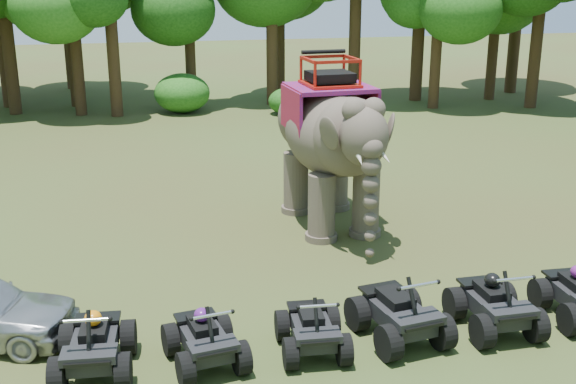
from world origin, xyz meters
name	(u,v)px	position (x,y,z in m)	size (l,w,h in m)	color
ground	(301,295)	(0.00, 0.00, 0.00)	(110.00, 110.00, 0.00)	#47381E
elephant	(330,141)	(1.81, 4.18, 2.25)	(2.35, 5.35, 4.49)	brown
atv_0	(93,337)	(-4.10, -2.11, 0.65)	(1.28, 1.76, 1.30)	black
atv_1	(204,332)	(-2.26, -2.25, 0.60)	(1.19, 1.63, 1.21)	black
atv_2	(312,321)	(-0.36, -2.27, 0.59)	(1.16, 1.59, 1.18)	black
atv_3	(399,305)	(1.31, -2.17, 0.68)	(1.35, 1.85, 1.37)	black
atv_4	(495,297)	(3.18, -2.24, 0.66)	(1.30, 1.79, 1.33)	black
tree_0	(189,35)	(0.00, 22.56, 3.42)	(4.79, 4.79, 6.84)	#195114
tree_1	(272,15)	(3.92, 21.73, 4.33)	(6.06, 6.06, 8.66)	#195114
tree_2	(356,4)	(8.13, 21.62, 4.83)	(6.76, 6.76, 9.65)	#195114
tree_3	(437,33)	(11.35, 18.99, 3.58)	(5.01, 5.01, 7.16)	#195114
tree_4	(539,15)	(16.04, 18.04, 4.38)	(6.14, 6.14, 8.77)	#195114
tree_30	(5,13)	(-8.28, 21.99, 4.57)	(6.40, 6.40, 9.15)	#195114
tree_31	(111,26)	(-3.65, 20.36, 4.07)	(5.70, 5.70, 8.14)	#195114
tree_35	(66,13)	(-6.09, 29.08, 4.16)	(5.82, 5.82, 8.32)	#195114
tree_36	(69,8)	(-5.56, 23.42, 4.68)	(6.55, 6.55, 9.36)	#195114
tree_37	(75,35)	(-5.28, 21.06, 3.65)	(5.11, 5.11, 7.30)	#195114
tree_40	(279,12)	(4.88, 24.35, 4.31)	(6.03, 6.03, 8.62)	#195114
tree_42	(495,27)	(15.20, 20.60, 3.67)	(5.13, 5.13, 7.33)	#195114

